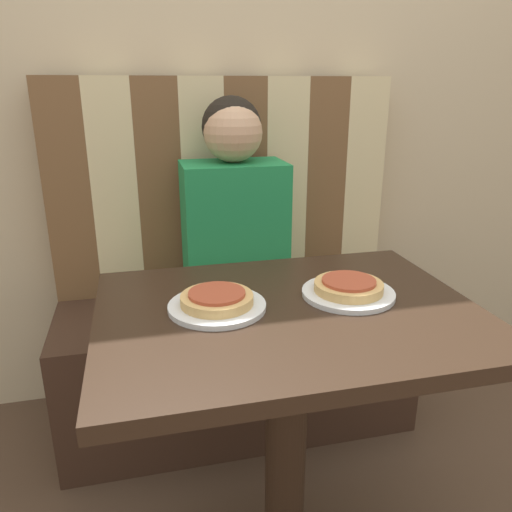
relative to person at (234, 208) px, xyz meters
name	(u,v)px	position (x,y,z in m)	size (l,w,h in m)	color
wall_back	(216,52)	(0.00, 0.30, 0.49)	(7.00, 0.05, 2.60)	#C6B28E
booth_seat	(236,360)	(0.00, 0.00, -0.57)	(1.22, 0.49, 0.47)	#382319
booth_backrest	(223,186)	(0.00, 0.20, 0.04)	(1.22, 0.10, 0.75)	brown
dining_table	(288,354)	(0.00, -0.63, -0.20)	(0.84, 0.64, 0.73)	black
person	(234,208)	(0.00, 0.00, 0.00)	(0.34, 0.22, 0.70)	#1E8447
plate_left	(217,306)	(-0.15, -0.59, -0.08)	(0.22, 0.22, 0.01)	white
plate_right	(348,293)	(0.15, -0.59, -0.08)	(0.22, 0.22, 0.01)	white
pizza_left	(217,298)	(-0.15, -0.59, -0.06)	(0.16, 0.16, 0.03)	tan
pizza_right	(349,286)	(0.15, -0.59, -0.06)	(0.16, 0.16, 0.03)	tan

